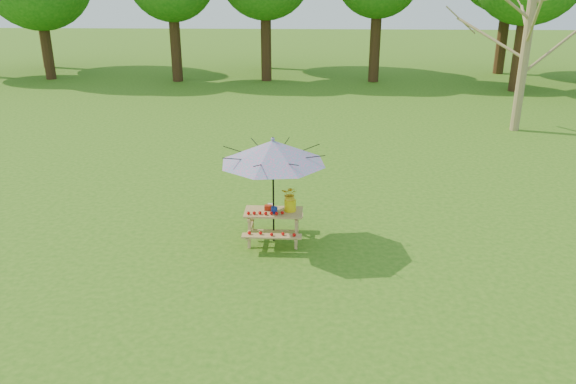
{
  "coord_description": "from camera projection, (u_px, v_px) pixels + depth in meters",
  "views": [
    {
      "loc": [
        -3.93,
        -8.13,
        5.1
      ],
      "look_at": [
        -4.44,
        2.56,
        1.1
      ],
      "focal_mm": 35.0,
      "sensor_mm": 36.0,
      "label": 1
    }
  ],
  "objects": [
    {
      "name": "flower_bucket",
      "position": [
        290.0,
        198.0,
        11.51
      ],
      "size": [
        0.39,
        0.36,
        0.54
      ],
      "color": "yellow",
      "rests_on": "picnic_table"
    },
    {
      "name": "produce_bins",
      "position": [
        271.0,
        208.0,
        11.6
      ],
      "size": [
        0.28,
        0.45,
        0.13
      ],
      "color": "#B2230E",
      "rests_on": "picnic_table"
    },
    {
      "name": "ground",
      "position": [
        550.0,
        313.0,
        9.22
      ],
      "size": [
        120.0,
        120.0,
        0.0
      ],
      "primitive_type": "plane",
      "color": "#2F6313",
      "rests_on": "ground"
    },
    {
      "name": "picnic_table",
      "position": [
        274.0,
        226.0,
        11.7
      ],
      "size": [
        1.2,
        1.32,
        0.67
      ],
      "color": "#AB894D",
      "rests_on": "ground"
    },
    {
      "name": "tomatoes_row",
      "position": [
        266.0,
        213.0,
        11.41
      ],
      "size": [
        0.77,
        0.13,
        0.07
      ],
      "primitive_type": null,
      "color": "#C40A06",
      "rests_on": "picnic_table"
    },
    {
      "name": "patio_umbrella",
      "position": [
        273.0,
        152.0,
        11.14
      ],
      "size": [
        2.65,
        2.65,
        2.25
      ],
      "color": "black",
      "rests_on": "ground"
    }
  ]
}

